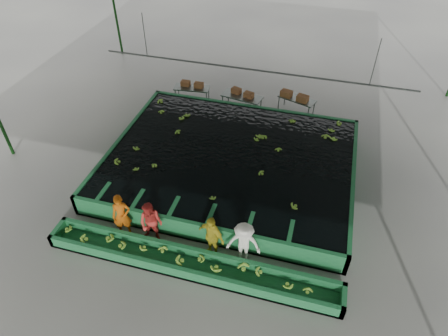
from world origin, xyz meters
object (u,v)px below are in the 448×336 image
(worker_a, at_px, (122,216))
(box_stack_mid, at_px, (242,95))
(sorting_trough, at_px, (190,264))
(packing_table_left, at_px, (192,94))
(box_stack_left, at_px, (192,86))
(packing_table_right, at_px, (296,105))
(worker_b, at_px, (151,223))
(box_stack_right, at_px, (294,99))
(worker_c, at_px, (211,236))
(worker_d, at_px, (244,243))
(flotation_tank, at_px, (231,163))
(packing_table_mid, at_px, (242,104))

(worker_a, relative_size, box_stack_mid, 1.49)
(sorting_trough, height_order, worker_a, worker_a)
(packing_table_left, distance_m, box_stack_left, 0.43)
(sorting_trough, relative_size, box_stack_left, 8.46)
(packing_table_right, bearing_deg, box_stack_left, -176.83)
(worker_b, distance_m, box_stack_left, 9.47)
(worker_b, bearing_deg, box_stack_right, 67.67)
(sorting_trough, height_order, box_stack_left, box_stack_left)
(worker_a, xyz_separation_m, packing_table_right, (4.77, 9.61, -0.48))
(packing_table_right, height_order, box_stack_mid, box_stack_mid)
(worker_c, bearing_deg, box_stack_right, 103.54)
(worker_d, xyz_separation_m, packing_table_right, (0.41, 9.61, -0.46))
(worker_c, bearing_deg, worker_d, 21.71)
(sorting_trough, xyz_separation_m, box_stack_left, (-3.43, 10.11, 0.58))
(flotation_tank, height_order, sorting_trough, flotation_tank)
(flotation_tank, relative_size, worker_b, 5.77)
(worker_b, bearing_deg, worker_c, -2.02)
(packing_table_left, bearing_deg, packing_table_right, 4.20)
(sorting_trough, bearing_deg, flotation_tank, 90.00)
(packing_table_mid, relative_size, box_stack_right, 1.42)
(flotation_tank, xyz_separation_m, worker_d, (1.60, -4.30, 0.43))
(packing_table_mid, relative_size, packing_table_right, 1.10)
(box_stack_right, bearing_deg, worker_b, -110.31)
(worker_c, xyz_separation_m, box_stack_left, (-3.93, 9.31, -0.04))
(box_stack_right, bearing_deg, flotation_tank, -109.66)
(sorting_trough, xyz_separation_m, packing_table_mid, (-0.67, 9.74, 0.21))
(box_stack_right, bearing_deg, worker_c, -98.17)
(box_stack_left, distance_m, box_stack_right, 5.30)
(flotation_tank, bearing_deg, packing_table_left, 124.83)
(packing_table_mid, height_order, box_stack_right, box_stack_right)
(worker_c, height_order, worker_d, worker_d)
(packing_table_left, bearing_deg, sorting_trough, -71.16)
(packing_table_mid, bearing_deg, box_stack_right, 12.80)
(packing_table_mid, height_order, box_stack_mid, box_stack_mid)
(sorting_trough, bearing_deg, box_stack_mid, 93.89)
(packing_table_left, xyz_separation_m, box_stack_right, (5.28, 0.31, 0.42))
(flotation_tank, distance_m, packing_table_left, 5.98)
(packing_table_mid, relative_size, box_stack_left, 1.71)
(packing_table_mid, xyz_separation_m, packing_table_right, (2.68, 0.66, -0.04))
(packing_table_right, distance_m, box_stack_mid, 2.78)
(flotation_tank, bearing_deg, worker_c, -83.40)
(worker_a, height_order, worker_d, worker_a)
(flotation_tank, distance_m, box_stack_left, 6.08)
(worker_a, bearing_deg, packing_table_mid, 52.93)
(worker_a, distance_m, box_stack_left, 9.33)
(packing_table_right, height_order, box_stack_left, box_stack_left)
(worker_c, bearing_deg, box_stack_mid, 119.07)
(sorting_trough, height_order, worker_b, worker_b)
(sorting_trough, bearing_deg, worker_d, 26.61)
(box_stack_right, bearing_deg, packing_table_mid, -167.20)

